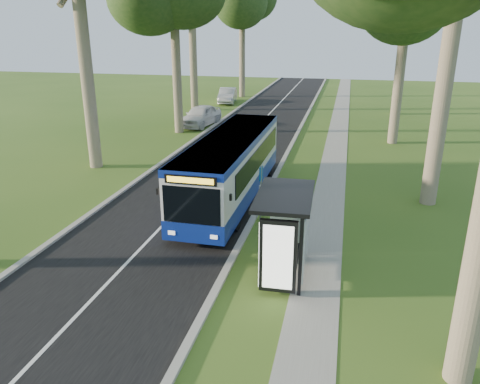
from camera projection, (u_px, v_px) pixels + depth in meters
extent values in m
plane|color=#375B1C|center=(242.00, 242.00, 17.77)|extent=(120.00, 120.00, 0.00)
cube|color=black|center=(221.00, 165.00, 27.68)|extent=(7.00, 100.00, 0.02)
cube|color=#9E9B93|center=(280.00, 167.00, 26.93)|extent=(0.25, 100.00, 0.12)
cube|color=#9E9B93|center=(165.00, 160.00, 28.40)|extent=(0.25, 100.00, 0.12)
cube|color=white|center=(221.00, 164.00, 27.68)|extent=(0.12, 100.00, 0.00)
cube|color=gray|center=(332.00, 172.00, 26.32)|extent=(1.50, 100.00, 0.02)
cube|color=white|center=(232.00, 165.00, 21.68)|extent=(2.46, 11.34, 2.69)
cube|color=navy|center=(232.00, 185.00, 22.00)|extent=(2.49, 11.37, 0.75)
cube|color=navy|center=(231.00, 140.00, 21.28)|extent=(2.49, 11.37, 0.30)
cube|color=black|center=(193.00, 206.00, 16.42)|extent=(2.12, 0.07, 1.37)
cube|color=yellow|center=(192.00, 180.00, 16.07)|extent=(1.70, 0.04, 0.21)
cube|color=black|center=(195.00, 239.00, 16.93)|extent=(2.26, 0.14, 0.28)
cylinder|color=black|center=(186.00, 214.00, 19.09)|extent=(0.27, 0.98, 0.98)
cylinder|color=black|center=(237.00, 219.00, 18.65)|extent=(0.27, 0.98, 0.98)
cylinder|color=black|center=(227.00, 168.00, 25.33)|extent=(0.27, 0.98, 0.98)
cylinder|color=black|center=(266.00, 171.00, 24.89)|extent=(0.27, 0.98, 0.98)
cylinder|color=gray|center=(261.00, 193.00, 19.41)|extent=(0.08, 0.08, 2.39)
cube|color=#0D4F96|center=(261.00, 174.00, 19.13)|extent=(0.11, 0.34, 0.59)
cylinder|color=yellow|center=(260.00, 170.00, 19.09)|extent=(0.06, 0.21, 0.21)
cube|color=white|center=(261.00, 189.00, 19.35)|extent=(0.11, 0.29, 0.38)
cube|color=black|center=(299.00, 257.00, 13.80)|extent=(0.11, 0.11, 2.64)
cube|color=black|center=(307.00, 222.00, 16.29)|extent=(0.11, 0.11, 2.64)
cube|color=black|center=(285.00, 196.00, 14.72)|extent=(1.84, 3.27, 0.13)
cube|color=silver|center=(306.00, 235.00, 14.99)|extent=(0.12, 2.69, 2.11)
cube|color=black|center=(277.00, 256.00, 13.83)|extent=(1.11, 0.20, 2.32)
cube|color=white|center=(276.00, 258.00, 13.75)|extent=(0.90, 0.05, 2.06)
cube|color=black|center=(293.00, 256.00, 15.69)|extent=(0.46, 1.91, 0.06)
cylinder|color=black|center=(293.00, 202.00, 20.67)|extent=(0.47, 0.47, 0.84)
cylinder|color=black|center=(293.00, 192.00, 20.53)|extent=(0.51, 0.51, 0.05)
imported|color=silver|center=(200.00, 116.00, 38.22)|extent=(2.70, 5.18, 1.68)
imported|color=#B3B7BB|center=(227.00, 96.00, 49.76)|extent=(2.29, 4.89, 1.55)
cylinder|color=#7A6B56|center=(85.00, 59.00, 25.29)|extent=(0.71, 0.71, 12.13)
cylinder|color=#7A6B56|center=(176.00, 61.00, 34.41)|extent=(0.66, 0.66, 10.61)
cylinder|color=#7A6B56|center=(193.00, 45.00, 43.76)|extent=(0.71, 0.71, 12.18)
cylinder|color=#7A6B56|center=(242.00, 48.00, 52.66)|extent=(0.67, 0.67, 10.74)
cylinder|color=#7A6B56|center=(447.00, 66.00, 19.65)|extent=(0.71, 0.71, 12.29)
cylinder|color=#7A6B56|center=(401.00, 64.00, 31.07)|extent=(0.67, 0.67, 10.77)
cylinder|color=#7A6B56|center=(402.00, 58.00, 41.94)|extent=(0.65, 0.65, 10.17)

